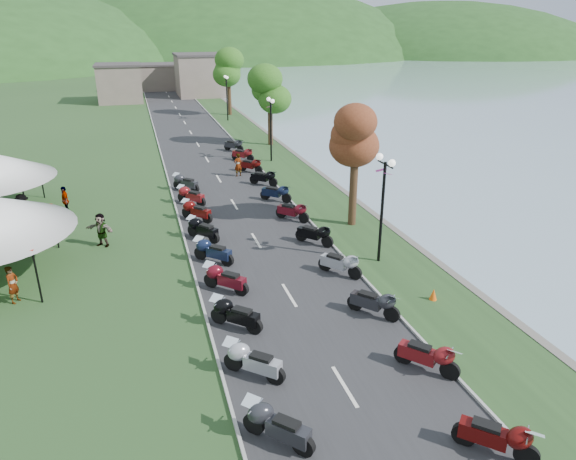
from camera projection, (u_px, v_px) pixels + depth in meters
road at (207, 159)px, 42.55m from camera, size 7.00×120.00×0.02m
hills_backdrop at (144, 56)px, 185.02m from camera, size 360.00×120.00×76.00m
far_building at (153, 79)px, 81.17m from camera, size 18.00×16.00×5.00m
moto_row_left at (231, 296)px, 19.99m from camera, size 2.60×34.49×1.10m
moto_row_right at (303, 222)px, 27.53m from camera, size 2.60×41.83×1.10m
tree_lakeside at (355, 158)px, 27.33m from camera, size 2.73×2.73×7.57m
pedestrian_a at (17, 302)px, 20.69m from camera, size 0.63×0.70×1.58m
pedestrian_b at (45, 241)px, 26.48m from camera, size 0.89×0.63×1.66m
pedestrian_c at (27, 228)px, 28.19m from camera, size 1.06×1.36×1.96m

